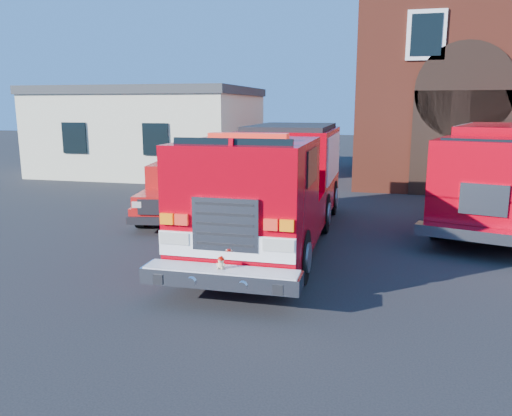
% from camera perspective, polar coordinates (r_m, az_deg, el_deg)
% --- Properties ---
extents(ground, '(100.00, 100.00, 0.00)m').
position_cam_1_polar(ground, '(12.06, 1.36, -4.94)').
color(ground, black).
rests_on(ground, ground).
extents(parking_stripe_far, '(0.12, 3.00, 0.01)m').
position_cam_1_polar(parking_stripe_far, '(19.05, 25.69, 0.07)').
color(parking_stripe_far, yellow).
rests_on(parking_stripe_far, ground).
extents(side_building, '(10.20, 8.20, 4.35)m').
position_cam_1_polar(side_building, '(26.89, -11.68, 8.75)').
color(side_building, beige).
rests_on(side_building, ground).
extents(fire_engine, '(2.76, 9.45, 2.91)m').
position_cam_1_polar(fire_engine, '(12.83, 2.38, 2.96)').
color(fire_engine, black).
rests_on(fire_engine, ground).
extents(pickup_truck, '(2.70, 5.42, 1.70)m').
position_cam_1_polar(pickup_truck, '(15.92, -8.50, 1.97)').
color(pickup_truck, black).
rests_on(pickup_truck, ground).
extents(secondary_truck, '(5.04, 9.15, 2.84)m').
position_cam_1_polar(secondary_truck, '(16.61, 26.15, 3.90)').
color(secondary_truck, black).
rests_on(secondary_truck, ground).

